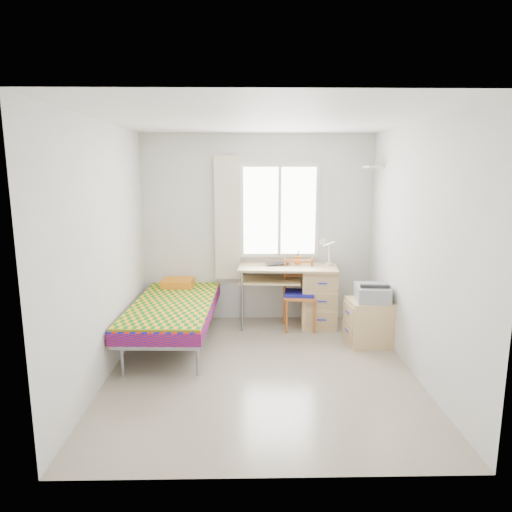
% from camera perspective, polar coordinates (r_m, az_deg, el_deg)
% --- Properties ---
extents(floor, '(3.50, 3.50, 0.00)m').
position_cam_1_polar(floor, '(5.06, 0.69, -14.01)').
color(floor, '#BCAD93').
rests_on(floor, ground).
extents(ceiling, '(3.50, 3.50, 0.00)m').
position_cam_1_polar(ceiling, '(4.61, 0.77, 16.74)').
color(ceiling, white).
rests_on(ceiling, wall_back).
extents(wall_back, '(3.20, 0.00, 3.20)m').
position_cam_1_polar(wall_back, '(6.39, 0.23, 3.43)').
color(wall_back, silver).
rests_on(wall_back, ground).
extents(wall_left, '(0.00, 3.50, 3.50)m').
position_cam_1_polar(wall_left, '(4.88, -18.40, 0.54)').
color(wall_left, silver).
rests_on(wall_left, ground).
extents(wall_right, '(0.00, 3.50, 3.50)m').
position_cam_1_polar(wall_right, '(4.98, 19.47, 0.66)').
color(wall_right, silver).
rests_on(wall_right, ground).
extents(window, '(1.10, 0.04, 1.30)m').
position_cam_1_polar(window, '(6.35, 2.95, 5.64)').
color(window, white).
rests_on(window, wall_back).
extents(curtain, '(0.35, 0.05, 1.70)m').
position_cam_1_polar(curtain, '(6.31, -3.59, 4.69)').
color(curtain, beige).
rests_on(curtain, wall_back).
extents(floating_shelf, '(0.20, 0.32, 0.03)m').
position_cam_1_polar(floating_shelf, '(6.21, 14.46, 10.74)').
color(floating_shelf, white).
rests_on(floating_shelf, wall_right).
extents(bed, '(1.04, 2.11, 0.90)m').
position_cam_1_polar(bed, '(5.79, -10.19, -6.28)').
color(bed, gray).
rests_on(bed, floor).
extents(desk, '(1.37, 0.71, 0.83)m').
position_cam_1_polar(desk, '(6.33, 7.18, -4.62)').
color(desk, tan).
rests_on(desk, floor).
extents(chair, '(0.45, 0.45, 0.94)m').
position_cam_1_polar(chair, '(6.17, 5.46, -4.21)').
color(chair, '#AD5A21').
rests_on(chair, floor).
extents(cabinet, '(0.55, 0.49, 0.56)m').
position_cam_1_polar(cabinet, '(5.81, 13.87, -8.01)').
color(cabinet, tan).
rests_on(cabinet, floor).
extents(printer, '(0.42, 0.47, 0.19)m').
position_cam_1_polar(printer, '(5.71, 14.31, -4.44)').
color(printer, gray).
rests_on(printer, cabinet).
extents(laptop, '(0.39, 0.31, 0.03)m').
position_cam_1_polar(laptop, '(6.21, 2.91, -1.11)').
color(laptop, black).
rests_on(laptop, desk).
extents(pen_cup, '(0.10, 0.10, 0.11)m').
position_cam_1_polar(pen_cup, '(6.34, 5.23, -0.52)').
color(pen_cup, orange).
rests_on(pen_cup, desk).
extents(task_lamp, '(0.23, 0.32, 0.41)m').
position_cam_1_polar(task_lamp, '(6.14, 8.77, 0.95)').
color(task_lamp, white).
rests_on(task_lamp, desk).
extents(book, '(0.24, 0.27, 0.02)m').
position_cam_1_polar(book, '(6.20, 1.72, -3.49)').
color(book, gray).
rests_on(book, desk).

